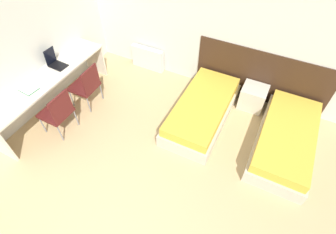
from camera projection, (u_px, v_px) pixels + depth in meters
wall_back at (211, 23)px, 4.69m from camera, size 6.05×0.05×2.70m
wall_left at (24, 41)px, 4.30m from camera, size 0.05×4.80×2.70m
headboard_panel at (260, 77)px, 4.94m from camera, size 2.50×0.03×1.07m
bed_near_window at (202, 110)px, 4.82m from camera, size 0.90×1.91×0.43m
bed_near_door at (286, 139)px, 4.37m from camera, size 0.90×1.91×0.43m
nightstand at (253, 97)px, 5.02m from camera, size 0.46×0.43×0.46m
radiator at (148, 58)px, 5.82m from camera, size 0.74×0.12×0.51m
desk at (49, 83)px, 4.70m from camera, size 0.56×2.53×0.76m
chair_near_laptop at (86, 85)px, 4.88m from camera, size 0.47×0.47×0.89m
chair_near_notebook at (58, 111)px, 4.42m from camera, size 0.47×0.47×0.89m
laptop at (55, 62)px, 4.76m from camera, size 0.33×0.24×0.33m
open_notebook at (29, 89)px, 4.36m from camera, size 0.28×0.24×0.02m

